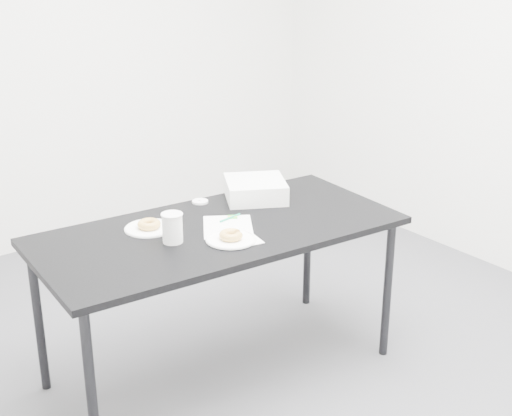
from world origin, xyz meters
TOP-DOWN VIEW (x-y plane):
  - floor at (0.00, 0.00)m, footprint 4.00×4.00m
  - wall_back at (0.00, 2.00)m, footprint 4.00×0.02m
  - wall_right at (2.00, 0.00)m, footprint 0.02×4.00m
  - table at (-0.14, -0.04)m, footprint 1.74×0.90m
  - scorecard at (-0.10, -0.06)m, footprint 0.34×0.36m
  - logo_patch at (-0.01, 0.02)m, footprint 0.06×0.06m
  - pen at (-0.04, 0.02)m, footprint 0.13×0.03m
  - napkin at (-0.14, -0.22)m, footprint 0.18×0.18m
  - plate_near at (-0.18, -0.20)m, footprint 0.23×0.23m
  - donut_near at (-0.18, -0.20)m, footprint 0.13×0.13m
  - plate_far at (-0.40, 0.14)m, footprint 0.23×0.23m
  - donut_far at (-0.40, 0.14)m, footprint 0.13×0.13m
  - coffee_cup at (-0.39, -0.06)m, footprint 0.09×0.09m
  - cup_lid at (-0.03, 0.29)m, footprint 0.08×0.08m
  - bakery_box at (0.24, 0.17)m, footprint 0.40×0.40m

SIDE VIEW (x-z plane):
  - floor at x=0.00m, z-range 0.00..0.00m
  - table at x=-0.14m, z-range 0.33..1.10m
  - scorecard at x=-0.10m, z-range 0.77..0.77m
  - napkin at x=-0.14m, z-range 0.77..0.77m
  - plate_far at x=-0.40m, z-range 0.77..0.78m
  - logo_patch at x=-0.01m, z-range 0.77..0.77m
  - cup_lid at x=-0.03m, z-range 0.77..0.78m
  - plate_near at x=-0.18m, z-range 0.77..0.78m
  - pen at x=-0.04m, z-range 0.77..0.78m
  - donut_far at x=-0.40m, z-range 0.78..0.81m
  - donut_near at x=-0.18m, z-range 0.78..0.81m
  - bakery_box at x=0.24m, z-range 0.77..0.87m
  - coffee_cup at x=-0.39m, z-range 0.77..0.90m
  - wall_back at x=0.00m, z-range 0.00..2.70m
  - wall_right at x=2.00m, z-range 0.00..2.70m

